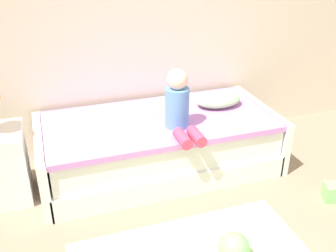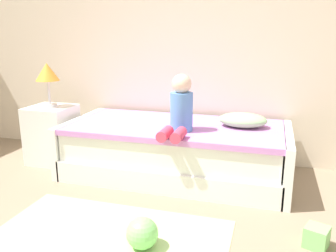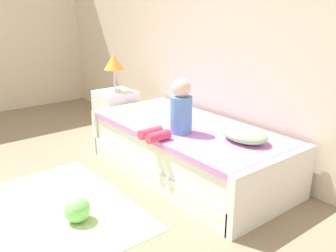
# 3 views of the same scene
# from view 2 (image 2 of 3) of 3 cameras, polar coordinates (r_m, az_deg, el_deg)

# --- Properties ---
(wall_rear) EXTENTS (7.20, 0.10, 2.90)m
(wall_rear) POSITION_cam_2_polar(r_m,az_deg,el_deg) (3.80, 4.45, 16.41)
(wall_rear) COLOR beige
(wall_rear) RESTS_ON ground
(bed) EXTENTS (2.11, 1.00, 0.50)m
(bed) POSITION_cam_2_polar(r_m,az_deg,el_deg) (3.40, 1.20, -3.93)
(bed) COLOR white
(bed) RESTS_ON ground
(nightstand) EXTENTS (0.44, 0.44, 0.60)m
(nightstand) POSITION_cam_2_polar(r_m,az_deg,el_deg) (3.94, -18.19, -1.28)
(nightstand) COLOR white
(nightstand) RESTS_ON ground
(table_lamp) EXTENTS (0.24, 0.24, 0.45)m
(table_lamp) POSITION_cam_2_polar(r_m,az_deg,el_deg) (3.82, -18.95, 7.95)
(table_lamp) COLOR silver
(table_lamp) RESTS_ON nightstand
(child_figure) EXTENTS (0.20, 0.51, 0.50)m
(child_figure) POSITION_cam_2_polar(r_m,az_deg,el_deg) (3.04, 1.96, 2.78)
(child_figure) COLOR #598CD1
(child_figure) RESTS_ON bed
(pillow) EXTENTS (0.44, 0.30, 0.13)m
(pillow) POSITION_cam_2_polar(r_m,az_deg,el_deg) (3.31, 11.99, 0.96)
(pillow) COLOR #99CC8C
(pillow) RESTS_ON bed
(toy_ball) EXTENTS (0.21, 0.21, 0.21)m
(toy_ball) POSITION_cam_2_polar(r_m,az_deg,el_deg) (2.35, -4.20, -16.92)
(toy_ball) COLOR #7FD872
(toy_ball) RESTS_ON ground
(area_rug) EXTENTS (1.60, 1.10, 0.01)m
(area_rug) POSITION_cam_2_polar(r_m,az_deg,el_deg) (2.45, -10.59, -18.38)
(area_rug) COLOR #B2D189
(area_rug) RESTS_ON ground
(toy_block) EXTENTS (0.18, 0.18, 0.14)m
(toy_block) POSITION_cam_2_polar(r_m,az_deg,el_deg) (2.55, 22.89, -16.20)
(toy_block) COLOR #7FD872
(toy_block) RESTS_ON ground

